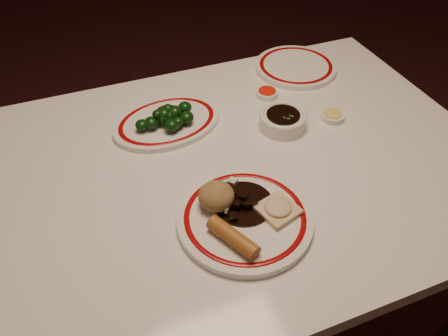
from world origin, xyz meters
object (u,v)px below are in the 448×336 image
(broccoli_pile, at_px, (169,115))
(spring_roll, at_px, (233,237))
(broccoli_plate, at_px, (167,122))
(main_plate, at_px, (245,218))
(dining_table, at_px, (245,185))
(fried_wonton, at_px, (278,209))
(rice_mound, at_px, (216,196))
(soy_bowl, at_px, (283,121))
(stirfry_heap, at_px, (238,201))

(broccoli_pile, bearing_deg, spring_roll, -88.98)
(broccoli_pile, bearing_deg, broccoli_plate, 107.38)
(main_plate, bearing_deg, dining_table, 65.59)
(fried_wonton, distance_m, broccoli_pile, 0.40)
(main_plate, bearing_deg, rice_mound, 131.42)
(spring_roll, bearing_deg, broccoli_plate, 65.87)
(main_plate, bearing_deg, soy_bowl, 49.83)
(spring_roll, relative_size, broccoli_plate, 0.36)
(fried_wonton, relative_size, stirfry_heap, 0.73)
(main_plate, relative_size, spring_roll, 3.08)
(dining_table, distance_m, main_plate, 0.22)
(rice_mound, relative_size, fried_wonton, 0.81)
(broccoli_plate, distance_m, soy_bowl, 0.31)
(spring_roll, bearing_deg, dining_table, 35.20)
(broccoli_pile, relative_size, soy_bowl, 1.31)
(soy_bowl, bearing_deg, dining_table, -149.70)
(dining_table, relative_size, fried_wonton, 12.67)
(dining_table, relative_size, spring_roll, 10.30)
(soy_bowl, bearing_deg, rice_mound, -141.51)
(dining_table, height_order, fried_wonton, fried_wonton)
(broccoli_plate, bearing_deg, main_plate, -81.02)
(dining_table, xyz_separation_m, stirfry_heap, (-0.08, -0.14, 0.12))
(fried_wonton, bearing_deg, main_plate, 167.66)
(spring_roll, height_order, soy_bowl, spring_roll)
(rice_mound, bearing_deg, broccoli_plate, 92.71)
(broccoli_plate, bearing_deg, fried_wonton, -72.04)
(rice_mound, distance_m, soy_bowl, 0.34)
(rice_mound, height_order, spring_roll, rice_mound)
(fried_wonton, height_order, stirfry_heap, stirfry_heap)
(soy_bowl, bearing_deg, broccoli_plate, 156.92)
(rice_mound, xyz_separation_m, fried_wonton, (0.11, -0.07, -0.02))
(main_plate, distance_m, stirfry_heap, 0.04)
(dining_table, relative_size, broccoli_plate, 3.75)
(broccoli_pile, bearing_deg, rice_mound, -87.83)
(fried_wonton, xyz_separation_m, broccoli_plate, (-0.13, 0.40, -0.02))
(stirfry_heap, relative_size, broccoli_plate, 0.41)
(stirfry_heap, bearing_deg, main_plate, -86.80)
(spring_roll, height_order, fried_wonton, spring_roll)
(spring_roll, bearing_deg, rice_mound, 61.90)
(fried_wonton, bearing_deg, stirfry_heap, 144.24)
(broccoli_pile, bearing_deg, main_plate, -81.29)
(main_plate, relative_size, rice_mound, 4.65)
(main_plate, bearing_deg, spring_roll, -132.33)
(main_plate, relative_size, fried_wonton, 3.78)
(spring_roll, xyz_separation_m, fried_wonton, (0.12, 0.04, -0.01))
(dining_table, relative_size, main_plate, 3.35)
(main_plate, height_order, spring_roll, spring_roll)
(broccoli_pile, bearing_deg, stirfry_heap, -80.71)
(fried_wonton, relative_size, broccoli_pile, 0.60)
(main_plate, relative_size, soy_bowl, 2.96)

